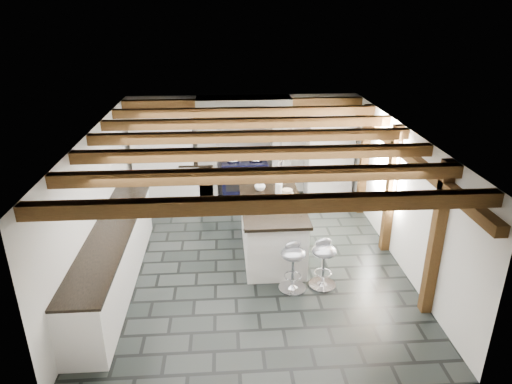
{
  "coord_description": "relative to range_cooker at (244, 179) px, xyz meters",
  "views": [
    {
      "loc": [
        -0.41,
        -6.89,
        4.14
      ],
      "look_at": [
        0.1,
        0.4,
        1.1
      ],
      "focal_mm": 32.0,
      "sensor_mm": 36.0,
      "label": 1
    }
  ],
  "objects": [
    {
      "name": "range_cooker",
      "position": [
        0.0,
        0.0,
        0.0
      ],
      "size": [
        1.0,
        0.63,
        0.99
      ],
      "color": "black",
      "rests_on": "ground"
    },
    {
      "name": "room_shell",
      "position": [
        -0.61,
        -1.26,
        0.6
      ],
      "size": [
        6.0,
        6.03,
        6.0
      ],
      "color": "silver",
      "rests_on": "ground"
    },
    {
      "name": "ground",
      "position": [
        0.0,
        -2.68,
        -0.47
      ],
      "size": [
        6.0,
        6.0,
        0.0
      ],
      "primitive_type": "plane",
      "color": "black",
      "rests_on": "ground"
    },
    {
      "name": "bar_stool_far",
      "position": [
        0.57,
        -3.61,
        0.03
      ],
      "size": [
        0.52,
        0.52,
        0.8
      ],
      "rotation": [
        0.0,
        0.0,
        0.43
      ],
      "color": "silver",
      "rests_on": "ground"
    },
    {
      "name": "bar_stool_near",
      "position": [
        1.06,
        -3.55,
        0.03
      ],
      "size": [
        0.47,
        0.47,
        0.79
      ],
      "rotation": [
        0.0,
        0.0,
        0.23
      ],
      "color": "silver",
      "rests_on": "ground"
    },
    {
      "name": "kitchen_island",
      "position": [
        0.36,
        -2.48,
        0.04
      ],
      "size": [
        1.06,
        2.02,
        1.33
      ],
      "rotation": [
        0.0,
        0.0,
        0.0
      ],
      "color": "white",
      "rests_on": "ground"
    }
  ]
}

